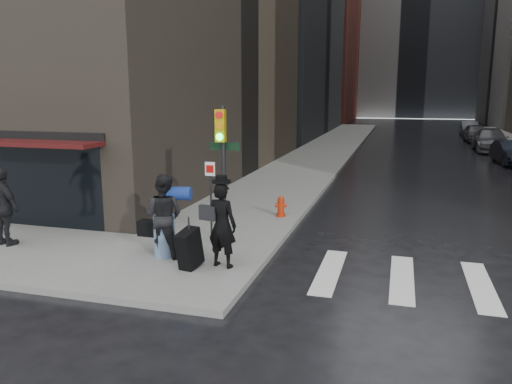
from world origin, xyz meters
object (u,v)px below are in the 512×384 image
man_greycoat (4,207)px  parked_car_3 (491,140)px  man_jeans (164,215)px  fire_hydrant (281,207)px  parked_car_4 (476,133)px  man_overcoat (215,228)px  traffic_light (221,156)px  parked_car_2 (512,153)px  parked_car_5 (469,128)px

man_greycoat → parked_car_3: 31.54m
man_jeans → fire_hydrant: size_ratio=3.04×
man_greycoat → parked_car_4: 37.49m
man_jeans → parked_car_3: (11.27, 27.08, -0.40)m
man_overcoat → traffic_light: traffic_light is taller
parked_car_2 → parked_car_4: parked_car_4 is taller
parked_car_4 → parked_car_5: (0.28, 6.72, -0.05)m
parked_car_3 → parked_car_5: parked_car_3 is taller
man_greycoat → parked_car_5: size_ratio=0.49×
man_greycoat → parked_car_5: 43.80m
traffic_light → parked_car_2: bearing=60.3°
man_jeans → man_greycoat: 4.32m
parked_car_3 → man_jeans: bearing=-111.9°
man_greycoat → fire_hydrant: bearing=-126.3°
traffic_light → fire_hydrant: traffic_light is taller
parked_car_2 → parked_car_3: size_ratio=0.78×
man_overcoat → man_greycoat: bearing=10.3°
fire_hydrant → man_overcoat: bearing=-93.9°
man_greycoat → fire_hydrant: 7.84m
fire_hydrant → man_greycoat: bearing=-141.1°
parked_car_4 → fire_hydrant: bearing=-108.5°
parked_car_2 → parked_car_5: size_ratio=1.00×
man_jeans → traffic_light: (1.01, 1.27, 1.29)m
man_overcoat → man_jeans: bearing=-4.1°
traffic_light → parked_car_4: bearing=71.4°
man_overcoat → parked_car_5: man_overcoat is taller
man_overcoat → fire_hydrant: (0.33, 4.94, -0.60)m
man_greycoat → parked_car_2: bearing=-112.3°
man_jeans → parked_car_5: 42.10m
parked_car_2 → parked_car_5: parked_car_5 is taller
man_overcoat → fire_hydrant: size_ratio=3.24×
traffic_light → parked_car_3: size_ratio=0.68×
parked_car_5 → man_greycoat: bearing=-110.3°
man_jeans → parked_car_3: size_ratio=0.39×
man_overcoat → traffic_light: (-0.44, 1.65, 1.40)m
man_greycoat → parked_car_3: size_ratio=0.39×
man_overcoat → man_greycoat: man_overcoat is taller
man_greycoat → traffic_light: 5.70m
parked_car_5 → man_overcoat: bearing=-102.9°
man_jeans → man_greycoat: (-4.30, -0.35, -0.00)m
man_overcoat → parked_car_4: size_ratio=0.50×
man_overcoat → parked_car_2: man_overcoat is taller
man_greycoat → parked_car_2: 25.95m
man_jeans → parked_car_4: bearing=-107.3°
man_jeans → traffic_light: bearing=-127.4°
parked_car_2 → parked_car_4: 13.44m
traffic_light → parked_car_2: (10.33, 19.09, -1.77)m
man_overcoat → parked_car_3: 29.16m
fire_hydrant → parked_car_2: size_ratio=0.16×
traffic_light → parked_car_3: bearing=67.1°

